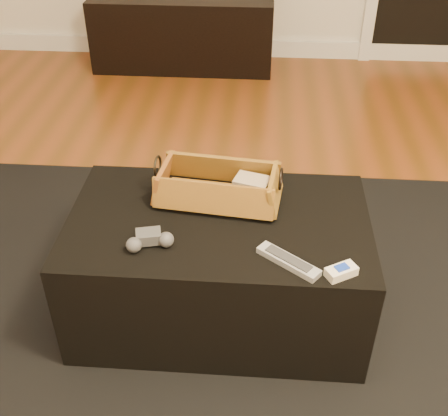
# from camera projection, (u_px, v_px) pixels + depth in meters

# --- Properties ---
(floor) EXTENTS (5.00, 5.50, 0.01)m
(floor) POSITION_uv_depth(u_px,v_px,m) (219.00, 336.00, 2.01)
(floor) COLOR brown
(floor) RESTS_ON ground
(baseboard) EXTENTS (5.00, 0.04, 0.12)m
(baseboard) POSITION_uv_depth(u_px,v_px,m) (249.00, 48.00, 4.18)
(baseboard) COLOR white
(baseboard) RESTS_ON floor
(media_cabinet) EXTENTS (1.24, 0.45, 0.49)m
(media_cabinet) POSITION_uv_depth(u_px,v_px,m) (184.00, 32.00, 3.92)
(media_cabinet) COLOR black
(media_cabinet) RESTS_ON floor
(area_rug) EXTENTS (2.60, 2.00, 0.01)m
(area_rug) POSITION_uv_depth(u_px,v_px,m) (218.00, 319.00, 2.06)
(area_rug) COLOR black
(area_rug) RESTS_ON floor
(ottoman) EXTENTS (1.00, 0.60, 0.42)m
(ottoman) POSITION_uv_depth(u_px,v_px,m) (219.00, 266.00, 1.97)
(ottoman) COLOR black
(ottoman) RESTS_ON area_rug
(tv_remote) EXTENTS (0.22, 0.05, 0.02)m
(tv_remote) POSITION_uv_depth(u_px,v_px,m) (211.00, 195.00, 1.92)
(tv_remote) COLOR black
(tv_remote) RESTS_ON wicker_basket
(cloth_bundle) EXTENTS (0.13, 0.11, 0.06)m
(cloth_bundle) POSITION_uv_depth(u_px,v_px,m) (252.00, 187.00, 1.92)
(cloth_bundle) COLOR tan
(cloth_bundle) RESTS_ON wicker_basket
(wicker_basket) EXTENTS (0.45, 0.27, 0.15)m
(wicker_basket) POSITION_uv_depth(u_px,v_px,m) (218.00, 187.00, 1.91)
(wicker_basket) COLOR olive
(wicker_basket) RESTS_ON ottoman
(game_controller) EXTENTS (0.16, 0.11, 0.05)m
(game_controller) POSITION_uv_depth(u_px,v_px,m) (150.00, 240.00, 1.72)
(game_controller) COLOR #3C3C3F
(game_controller) RESTS_ON ottoman
(silver_remote) EXTENTS (0.19, 0.16, 0.02)m
(silver_remote) POSITION_uv_depth(u_px,v_px,m) (288.00, 261.00, 1.66)
(silver_remote) COLOR #ACADB3
(silver_remote) RESTS_ON ottoman
(cream_gadget) EXTENTS (0.10, 0.09, 0.03)m
(cream_gadget) POSITION_uv_depth(u_px,v_px,m) (341.00, 271.00, 1.62)
(cream_gadget) COLOR white
(cream_gadget) RESTS_ON ottoman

